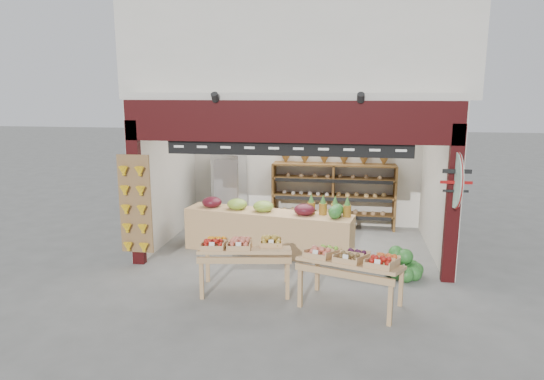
{
  "coord_description": "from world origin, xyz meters",
  "views": [
    {
      "loc": [
        1.05,
        -9.13,
        3.17
      ],
      "look_at": [
        -0.39,
        -0.2,
        1.3
      ],
      "focal_mm": 32.0,
      "sensor_mm": 36.0,
      "label": 1
    }
  ],
  "objects_px": {
    "refrigerator": "(230,189)",
    "cardboard_stack": "(216,231)",
    "display_table_left": "(240,247)",
    "watermelon_pile": "(404,267)",
    "display_table_right": "(352,260)",
    "mid_counter": "(267,230)",
    "back_shelving": "(334,179)"
  },
  "relations": [
    {
      "from": "cardboard_stack",
      "to": "mid_counter",
      "type": "relative_size",
      "value": 0.29
    },
    {
      "from": "back_shelving",
      "to": "mid_counter",
      "type": "xyz_separation_m",
      "value": [
        -1.21,
        -2.04,
        -0.68
      ]
    },
    {
      "from": "mid_counter",
      "to": "display_table_left",
      "type": "bearing_deg",
      "value": -94.12
    },
    {
      "from": "refrigerator",
      "to": "watermelon_pile",
      "type": "xyz_separation_m",
      "value": [
        3.77,
        -2.82,
        -0.67
      ]
    },
    {
      "from": "back_shelving",
      "to": "refrigerator",
      "type": "distance_m",
      "value": 2.46
    },
    {
      "from": "refrigerator",
      "to": "display_table_right",
      "type": "distance_m",
      "value": 5.03
    },
    {
      "from": "mid_counter",
      "to": "back_shelving",
      "type": "bearing_deg",
      "value": 59.46
    },
    {
      "from": "cardboard_stack",
      "to": "watermelon_pile",
      "type": "relative_size",
      "value": 1.44
    },
    {
      "from": "back_shelving",
      "to": "display_table_left",
      "type": "distance_m",
      "value": 4.15
    },
    {
      "from": "refrigerator",
      "to": "display_table_right",
      "type": "height_order",
      "value": "refrigerator"
    },
    {
      "from": "back_shelving",
      "to": "display_table_right",
      "type": "bearing_deg",
      "value": -84.31
    },
    {
      "from": "mid_counter",
      "to": "display_table_left",
      "type": "relative_size",
      "value": 2.2
    },
    {
      "from": "cardboard_stack",
      "to": "mid_counter",
      "type": "xyz_separation_m",
      "value": [
        1.23,
        -0.59,
        0.25
      ]
    },
    {
      "from": "refrigerator",
      "to": "watermelon_pile",
      "type": "relative_size",
      "value": 2.48
    },
    {
      "from": "refrigerator",
      "to": "display_table_left",
      "type": "bearing_deg",
      "value": -68.07
    },
    {
      "from": "refrigerator",
      "to": "back_shelving",
      "type": "bearing_deg",
      "value": 8.63
    },
    {
      "from": "refrigerator",
      "to": "cardboard_stack",
      "type": "bearing_deg",
      "value": -83.77
    },
    {
      "from": "refrigerator",
      "to": "mid_counter",
      "type": "distance_m",
      "value": 2.32
    },
    {
      "from": "refrigerator",
      "to": "cardboard_stack",
      "type": "relative_size",
      "value": 1.72
    },
    {
      "from": "display_table_right",
      "to": "back_shelving",
      "type": "bearing_deg",
      "value": 95.69
    },
    {
      "from": "display_table_left",
      "to": "watermelon_pile",
      "type": "xyz_separation_m",
      "value": [
        2.67,
        0.96,
        -0.53
      ]
    },
    {
      "from": "refrigerator",
      "to": "display_table_right",
      "type": "relative_size",
      "value": 1.06
    },
    {
      "from": "refrigerator",
      "to": "watermelon_pile",
      "type": "distance_m",
      "value": 4.76
    },
    {
      "from": "refrigerator",
      "to": "mid_counter",
      "type": "relative_size",
      "value": 0.5
    },
    {
      "from": "cardboard_stack",
      "to": "display_table_right",
      "type": "xyz_separation_m",
      "value": [
        2.85,
        -2.81,
        0.52
      ]
    },
    {
      "from": "watermelon_pile",
      "to": "back_shelving",
      "type": "bearing_deg",
      "value": 114.19
    },
    {
      "from": "refrigerator",
      "to": "cardboard_stack",
      "type": "distance_m",
      "value": 1.47
    },
    {
      "from": "display_table_left",
      "to": "refrigerator",
      "type": "bearing_deg",
      "value": 106.29
    },
    {
      "from": "display_table_right",
      "to": "watermelon_pile",
      "type": "bearing_deg",
      "value": 55.49
    },
    {
      "from": "back_shelving",
      "to": "refrigerator",
      "type": "bearing_deg",
      "value": -177.02
    },
    {
      "from": "mid_counter",
      "to": "watermelon_pile",
      "type": "distance_m",
      "value": 2.7
    },
    {
      "from": "back_shelving",
      "to": "cardboard_stack",
      "type": "xyz_separation_m",
      "value": [
        -2.43,
        -1.45,
        -0.93
      ]
    }
  ]
}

